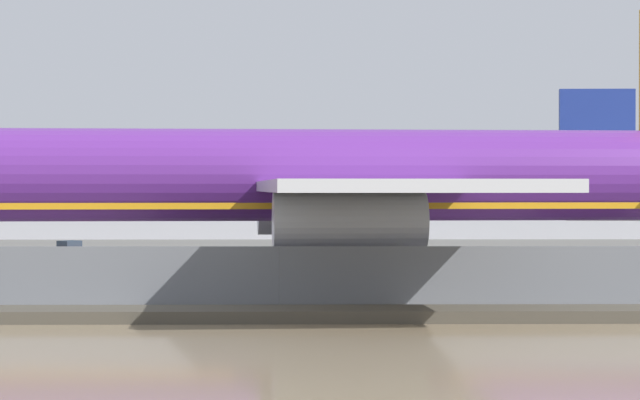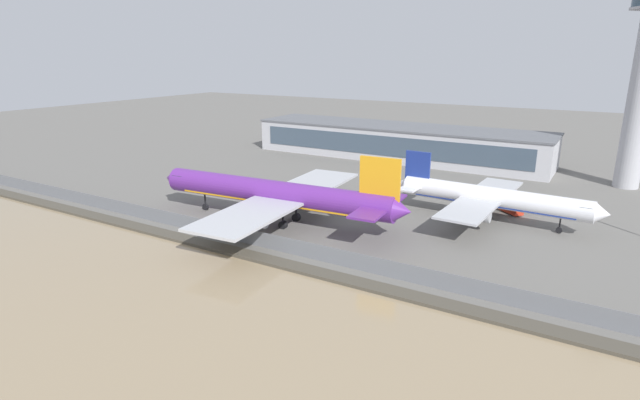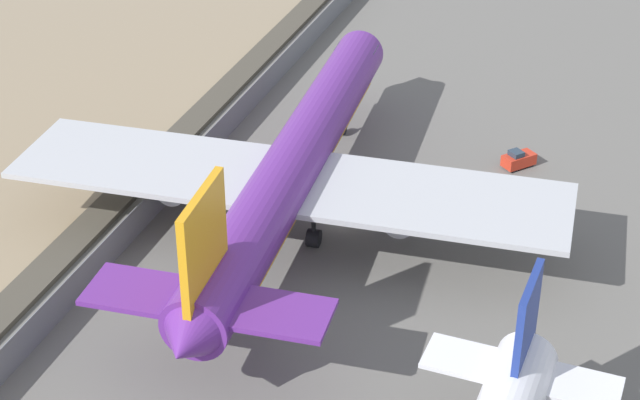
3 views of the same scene
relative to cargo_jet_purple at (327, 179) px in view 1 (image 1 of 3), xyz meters
name	(u,v)px [view 1 (image 1 of 3)]	position (x,y,z in m)	size (l,w,h in m)	color
ground_plane	(284,282)	(-2.36, 3.78, -5.80)	(500.00, 500.00, 0.00)	#66635E
shoreline_seawall	(277,314)	(-2.36, -16.72, -5.55)	(320.00, 3.00, 0.50)	#474238
perimeter_fence	(279,278)	(-2.36, -12.22, -4.41)	(280.00, 0.10, 2.77)	slate
cargo_jet_purple	(327,179)	(0.00, 0.00, 0.00)	(55.68, 48.27, 15.19)	#602889
baggage_tug	(66,255)	(-17.16, 16.88, -4.99)	(3.47, 3.30, 1.80)	red
terminal_building	(275,189)	(-4.40, 72.02, -0.61)	(93.44, 21.08, 10.34)	#B2B2B7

